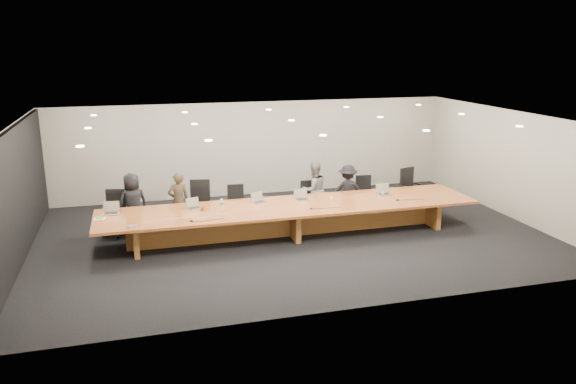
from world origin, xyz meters
The scene contains 29 objects.
ground centered at (0.00, 0.00, 0.00)m, with size 12.00×12.00×0.00m, color black.
back_wall centered at (0.00, 4.00, 1.40)m, with size 12.00×0.02×2.80m, color beige.
left_wall_panel centered at (-5.94, 0.00, 1.37)m, with size 0.08×7.84×2.74m, color black.
conference_table centered at (0.00, 0.00, 0.52)m, with size 9.00×1.80×0.75m.
chair_far_left centered at (-4.06, 1.20, 0.55)m, with size 0.56×0.56×1.10m, color black, non-canonical shape.
chair_left centered at (-2.02, 1.27, 0.59)m, with size 0.60×0.60×1.18m, color black, non-canonical shape.
chair_mid_left centered at (-1.08, 1.30, 0.50)m, with size 0.51×0.51×0.99m, color black, non-canonical shape.
chair_mid_right centered at (0.86, 1.19, 0.50)m, with size 0.51×0.51×1.00m, color black, non-canonical shape.
chair_right centered at (2.45, 1.28, 0.51)m, with size 0.52×0.52×1.01m, color black, non-canonical shape.
chair_far_right centered at (3.88, 1.33, 0.57)m, with size 0.58×0.58×1.14m, color black, non-canonical shape.
person_a centered at (-3.63, 1.23, 0.74)m, with size 0.72×0.47×1.48m, color black.
person_b centered at (-2.54, 1.22, 0.72)m, with size 0.52×0.34×1.44m, color #31291A.
person_c centered at (0.96, 1.23, 0.75)m, with size 0.73×0.57×1.50m, color slate.
person_d centered at (1.90, 1.18, 0.69)m, with size 0.89×0.51×1.37m, color black.
laptop_a centered at (-4.11, 0.42, 0.89)m, with size 0.35×0.25×0.28m, color #C1B493, non-canonical shape.
laptop_b centered at (-2.25, 0.35, 0.87)m, with size 0.31×0.23×0.25m, color tan, non-canonical shape.
laptop_c centered at (-0.67, 0.43, 0.88)m, with size 0.32×0.23×0.25m, color tan, non-canonical shape.
laptop_d centered at (0.38, 0.38, 0.88)m, with size 0.33×0.24×0.26m, color #BBB08F, non-canonical shape.
laptop_e centered at (2.53, 0.28, 0.89)m, with size 0.35×0.25×0.28m, color #BCB08F, non-canonical shape.
water_bottle centered at (-1.63, 0.23, 0.85)m, with size 0.07×0.07×0.21m, color silver.
amber_mug centered at (-2.09, 0.13, 0.79)m, with size 0.07×0.07×0.09m, color brown.
paper_cup_near centered at (1.07, 0.17, 0.79)m, with size 0.07×0.07×0.08m, color silver.
paper_cup_far centered at (2.48, 0.26, 0.79)m, with size 0.07×0.07×0.08m, color silver.
notepad centered at (-4.35, 0.10, 0.76)m, with size 0.25×0.20×0.01m, color silver.
lime_gadget centered at (-4.34, 0.11, 0.78)m, with size 0.15×0.08×0.02m, color green.
av_box centered at (-3.65, -0.65, 0.76)m, with size 0.20×0.15×0.03m, color silver.
mic_left centered at (-2.42, -0.60, 0.76)m, with size 0.10×0.10×0.03m, color black.
mic_center centered at (0.36, -0.40, 0.76)m, with size 0.10×0.10×0.03m, color black.
mic_right centered at (2.63, -0.28, 0.76)m, with size 0.11×0.11×0.03m, color black.
Camera 1 is at (-3.52, -12.28, 4.49)m, focal length 35.00 mm.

